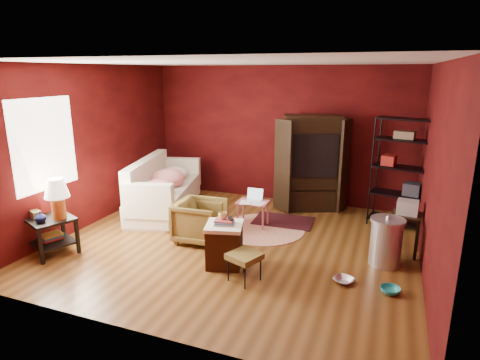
# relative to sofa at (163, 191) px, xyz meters

# --- Properties ---
(room) EXTENTS (5.54, 5.04, 2.84)m
(room) POSITION_rel_sofa_xyz_m (1.84, -0.92, 0.98)
(room) COLOR brown
(room) RESTS_ON ground
(sofa) EXTENTS (1.14, 2.27, 0.85)m
(sofa) POSITION_rel_sofa_xyz_m (0.00, 0.00, 0.00)
(sofa) COLOR white
(sofa) RESTS_ON ground
(armchair) EXTENTS (0.72, 0.76, 0.75)m
(armchair) POSITION_rel_sofa_xyz_m (1.31, -1.02, -0.05)
(armchair) COLOR black
(armchair) RESTS_ON ground
(pet_bowl_steel) EXTENTS (0.26, 0.16, 0.26)m
(pet_bowl_steel) POSITION_rel_sofa_xyz_m (3.66, -1.57, -0.30)
(pet_bowl_steel) COLOR silver
(pet_bowl_steel) RESTS_ON ground
(pet_bowl_turquoise) EXTENTS (0.26, 0.15, 0.24)m
(pet_bowl_turquoise) POSITION_rel_sofa_xyz_m (4.24, -1.63, -0.30)
(pet_bowl_turquoise) COLOR #26A8B3
(pet_bowl_turquoise) RESTS_ON ground
(vase) EXTENTS (0.21, 0.21, 0.16)m
(vase) POSITION_rel_sofa_xyz_m (-0.56, -2.41, 0.21)
(vase) COLOR #0D1644
(vase) RESTS_ON side_table
(mug) EXTENTS (0.13, 0.11, 0.12)m
(mug) POSITION_rel_sofa_xyz_m (1.99, -1.65, 0.32)
(mug) COLOR #E4C66F
(mug) RESTS_ON hamper
(side_table) EXTENTS (0.78, 0.78, 1.17)m
(side_table) POSITION_rel_sofa_xyz_m (-0.49, -2.21, 0.28)
(side_table) COLOR black
(side_table) RESTS_ON ground
(sofa_cushions) EXTENTS (1.42, 2.43, 0.95)m
(sofa_cushions) POSITION_rel_sofa_xyz_m (-0.02, 0.01, 0.04)
(sofa_cushions) COLOR white
(sofa_cushions) RESTS_ON sofa
(hamper) EXTENTS (0.62, 0.62, 0.71)m
(hamper) POSITION_rel_sofa_xyz_m (2.01, -1.66, -0.10)
(hamper) COLOR #3C1B0D
(hamper) RESTS_ON ground
(footstool) EXTENTS (0.49, 0.49, 0.39)m
(footstool) POSITION_rel_sofa_xyz_m (2.43, -1.98, -0.09)
(footstool) COLOR black
(footstool) RESTS_ON ground
(rug_round) EXTENTS (1.83, 1.83, 0.01)m
(rug_round) POSITION_rel_sofa_xyz_m (2.09, -0.19, -0.42)
(rug_round) COLOR beige
(rug_round) RESTS_ON ground
(rug_oriental) EXTENTS (1.10, 0.76, 0.01)m
(rug_oriental) POSITION_rel_sofa_xyz_m (2.35, 0.30, -0.41)
(rug_oriental) COLOR #49131A
(rug_oriental) RESTS_ON ground
(laptop_desk) EXTENTS (0.54, 0.44, 0.66)m
(laptop_desk) POSITION_rel_sofa_xyz_m (1.89, -0.10, -0.02)
(laptop_desk) COLOR #D4616D
(laptop_desk) RESTS_ON ground
(tv_armoire) EXTENTS (1.36, 1.10, 1.87)m
(tv_armoire) POSITION_rel_sofa_xyz_m (2.64, 1.20, 0.55)
(tv_armoire) COLOR black
(tv_armoire) RESTS_ON ground
(wire_shelving) EXTENTS (1.01, 0.60, 1.93)m
(wire_shelving) POSITION_rel_sofa_xyz_m (4.29, 0.82, 0.63)
(wire_shelving) COLOR black
(wire_shelving) RESTS_ON ground
(small_stand) EXTENTS (0.46, 0.46, 0.84)m
(small_stand) POSITION_rel_sofa_xyz_m (4.39, -0.33, 0.20)
(small_stand) COLOR black
(small_stand) RESTS_ON ground
(trash_can) EXTENTS (0.55, 0.55, 0.75)m
(trash_can) POSITION_rel_sofa_xyz_m (4.14, -0.83, -0.08)
(trash_can) COLOR silver
(trash_can) RESTS_ON ground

